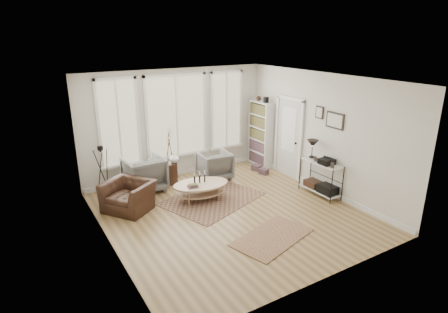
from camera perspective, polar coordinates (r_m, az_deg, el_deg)
room at (r=7.82m, az=1.03°, el=0.90°), size 5.50×5.54×2.90m
bay_window at (r=10.07m, az=-7.23°, el=5.84°), size 4.14×0.12×2.24m
door at (r=10.24m, az=9.84°, el=3.13°), size 0.09×1.06×2.22m
bookcase at (r=11.01m, az=5.63°, el=3.50°), size 0.31×0.85×2.06m
low_shelf at (r=9.31m, az=14.50°, el=-2.74°), size 0.38×1.08×1.30m
wall_art at (r=9.08m, az=15.96°, el=5.62°), size 0.04×0.88×0.44m
rug_main at (r=8.98m, az=-1.80°, el=-6.44°), size 2.61×2.28×0.01m
rug_runner at (r=7.47m, az=7.38°, el=-12.07°), size 1.81×1.32×0.01m
coffee_table at (r=8.82m, az=-3.58°, el=-4.68°), size 1.42×1.02×0.60m
armchair_left at (r=9.51m, az=-12.07°, el=-2.59°), size 0.95×0.98×0.87m
armchair_right at (r=10.07m, az=-1.48°, el=-1.34°), size 0.86×0.88×0.75m
side_table at (r=9.70m, az=-8.29°, el=0.09°), size 0.37×0.37×1.57m
vase at (r=9.75m, az=-7.61°, el=-0.22°), size 0.31×0.31×0.25m
accent_chair at (r=8.60m, az=-14.34°, el=-5.84°), size 1.33×1.30×0.66m
tripod_camera at (r=9.32m, az=-17.96°, el=-2.55°), size 0.45×0.45×1.28m
book_stack_near at (r=10.78m, az=4.97°, el=-1.70°), size 0.28×0.31×0.16m
book_stack_far at (r=10.52m, az=6.07°, el=-2.27°), size 0.25×0.28×0.15m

